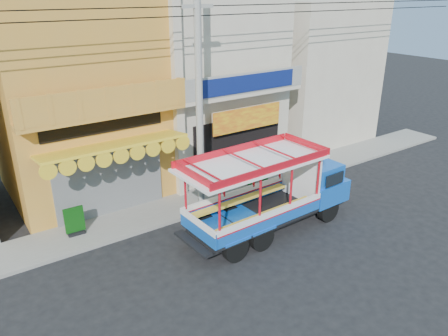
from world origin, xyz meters
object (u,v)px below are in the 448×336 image
at_px(songthaew_truck, 279,189).
at_px(potted_plant_b, 263,171).
at_px(potted_plant_a, 251,174).
at_px(utility_pole, 202,83).
at_px(green_sign, 75,223).

bearing_deg(songthaew_truck, potted_plant_b, 59.04).
height_order(potted_plant_a, potted_plant_b, potted_plant_b).
xyz_separation_m(utility_pole, potted_plant_a, (2.87, 0.73, -4.46)).
distance_m(songthaew_truck, potted_plant_a, 3.70).
height_order(green_sign, potted_plant_a, green_sign).
relative_size(utility_pole, potted_plant_b, 26.62).
xyz_separation_m(utility_pole, potted_plant_b, (3.42, 0.53, -4.39)).
bearing_deg(potted_plant_a, utility_pole, 143.29).
bearing_deg(potted_plant_a, songthaew_truck, -162.74).
height_order(songthaew_truck, potted_plant_b, songthaew_truck).
distance_m(utility_pole, potted_plant_b, 5.59).
bearing_deg(potted_plant_a, potted_plant_b, -70.03).
bearing_deg(green_sign, potted_plant_b, -2.00).
height_order(utility_pole, potted_plant_b, utility_pole).
height_order(green_sign, potted_plant_b, potted_plant_b).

